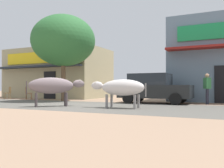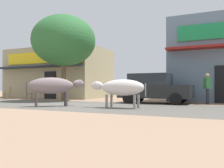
# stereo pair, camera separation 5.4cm
# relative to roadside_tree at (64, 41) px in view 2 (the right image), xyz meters

# --- Properties ---
(ground) EXTENTS (80.00, 80.00, 0.00)m
(ground) POSITION_rel_roadside_tree_xyz_m (2.37, -2.80, -3.91)
(ground) COLOR #9E7C61
(asphalt_road) EXTENTS (72.00, 5.51, 0.00)m
(asphalt_road) POSITION_rel_roadside_tree_xyz_m (2.37, -2.80, -3.91)
(asphalt_road) COLOR #5B5750
(asphalt_road) RESTS_ON ground
(storefront_left_cafe) EXTENTS (8.34, 5.84, 4.12)m
(storefront_left_cafe) POSITION_rel_roadside_tree_xyz_m (-3.76, 4.38, -1.85)
(storefront_left_cafe) COLOR tan
(storefront_left_cafe) RESTS_ON ground
(roadside_tree) EXTENTS (4.14, 4.14, 5.57)m
(roadside_tree) POSITION_rel_roadside_tree_xyz_m (0.00, 0.00, 0.00)
(roadside_tree) COLOR brown
(roadside_tree) RESTS_ON ground
(parked_hatchback_car) EXTENTS (3.92, 2.00, 1.64)m
(parked_hatchback_car) POSITION_rel_roadside_tree_xyz_m (5.93, 0.29, -3.07)
(parked_hatchback_car) COLOR black
(parked_hatchback_car) RESTS_ON ground
(cow_near_brown) EXTENTS (2.17, 2.12, 1.34)m
(cow_near_brown) POSITION_rel_roadside_tree_xyz_m (2.29, -3.88, -2.96)
(cow_near_brown) COLOR slate
(cow_near_brown) RESTS_ON ground
(cow_far_dark) EXTENTS (2.53, 0.82, 1.23)m
(cow_far_dark) POSITION_rel_roadside_tree_xyz_m (5.53, -3.37, -3.04)
(cow_far_dark) COLOR silver
(cow_far_dark) RESTS_ON ground
(pedestrian_by_shop) EXTENTS (0.41, 0.61, 1.60)m
(pedestrian_by_shop) POSITION_rel_roadside_tree_xyz_m (8.68, 0.68, -2.97)
(pedestrian_by_shop) COLOR #262633
(pedestrian_by_shop) RESTS_ON ground
(cafe_chair_near_tree) EXTENTS (0.59, 0.59, 0.92)m
(cafe_chair_near_tree) POSITION_rel_roadside_tree_xyz_m (-5.35, 0.34, -3.40)
(cafe_chair_near_tree) COLOR brown
(cafe_chair_near_tree) RESTS_ON ground
(cafe_chair_by_doorway) EXTENTS (0.62, 0.62, 0.92)m
(cafe_chair_by_doorway) POSITION_rel_roadside_tree_xyz_m (-3.46, 0.41, -3.40)
(cafe_chair_by_doorway) COLOR brown
(cafe_chair_by_doorway) RESTS_ON ground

